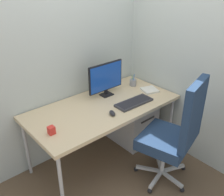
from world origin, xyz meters
TOP-DOWN VIEW (x-y plane):
  - ground_plane at (0.00, 0.00)m, footprint 8.00×8.00m
  - wall_back at (0.00, 0.44)m, footprint 3.51×0.04m
  - wall_side_right at (0.86, -0.27)m, footprint 0.04×2.67m
  - desk at (0.00, 0.00)m, footprint 1.66×0.81m
  - office_chair at (0.31, -0.74)m, footprint 0.61×0.61m
  - filing_cabinet at (0.54, 0.09)m, footprint 0.46×0.57m
  - monitor at (0.19, 0.18)m, footprint 0.47×0.11m
  - keyboard at (0.28, -0.19)m, footprint 0.44×0.19m
  - mouse at (-0.06, -0.22)m, footprint 0.08×0.11m
  - pen_holder at (0.61, 0.16)m, footprint 0.08×0.08m
  - notebook at (0.65, -0.09)m, footprint 0.22×0.23m
  - desk_clamp_accessory at (-0.69, -0.11)m, footprint 0.06×0.06m

SIDE VIEW (x-z plane):
  - ground_plane at x=0.00m, z-range 0.00..0.00m
  - filing_cabinet at x=0.54m, z-range 0.00..0.60m
  - office_chair at x=0.31m, z-range 0.02..1.22m
  - desk at x=0.00m, z-range 0.32..1.06m
  - notebook at x=0.65m, z-range 0.73..0.76m
  - keyboard at x=0.28m, z-range 0.73..0.76m
  - mouse at x=-0.06m, z-range 0.73..0.78m
  - desk_clamp_accessory at x=-0.69m, z-range 0.73..0.80m
  - pen_holder at x=0.61m, z-range 0.69..0.86m
  - monitor at x=0.19m, z-range 0.75..1.14m
  - wall_back at x=0.00m, z-range 0.00..2.80m
  - wall_side_right at x=0.86m, z-range 0.00..2.80m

